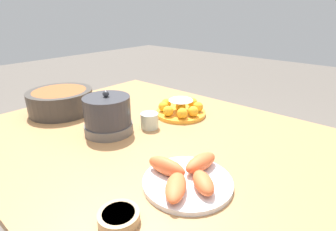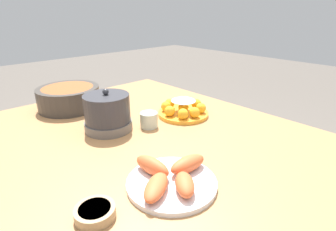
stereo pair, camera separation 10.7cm
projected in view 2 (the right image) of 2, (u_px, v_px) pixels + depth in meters
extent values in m
cylinder|color=#A87547|center=(148.00, 133.00, 1.86)|extent=(0.06, 0.06, 0.70)
cube|color=#A87547|center=(150.00, 139.00, 1.00)|extent=(1.35, 1.06, 0.03)
cylinder|color=gold|center=(183.00, 114.00, 1.17)|extent=(0.22, 0.22, 0.02)
sphere|color=#F4A823|center=(170.00, 104.00, 1.21)|extent=(0.05, 0.05, 0.05)
sphere|color=#F4A823|center=(166.00, 106.00, 1.17)|extent=(0.05, 0.05, 0.05)
sphere|color=#F4A823|center=(170.00, 111.00, 1.12)|extent=(0.05, 0.05, 0.05)
sphere|color=#F4A823|center=(182.00, 114.00, 1.09)|extent=(0.05, 0.05, 0.05)
sphere|color=#F4A823|center=(195.00, 112.00, 1.10)|extent=(0.05, 0.05, 0.05)
sphere|color=#F4A823|center=(201.00, 108.00, 1.15)|extent=(0.05, 0.05, 0.05)
sphere|color=#F4A823|center=(196.00, 104.00, 1.20)|extent=(0.05, 0.05, 0.05)
sphere|color=#F4A823|center=(184.00, 102.00, 1.23)|extent=(0.05, 0.05, 0.05)
ellipsoid|color=white|center=(183.00, 101.00, 1.15)|extent=(0.11, 0.11, 0.02)
sphere|color=#F4A823|center=(183.00, 107.00, 1.16)|extent=(0.05, 0.05, 0.05)
cylinder|color=#3D3833|center=(69.00, 98.00, 1.25)|extent=(0.28, 0.28, 0.10)
cylinder|color=brown|center=(68.00, 89.00, 1.23)|extent=(0.23, 0.23, 0.01)
cylinder|color=tan|center=(95.00, 212.00, 0.60)|extent=(0.09, 0.09, 0.03)
cylinder|color=olive|center=(95.00, 209.00, 0.59)|extent=(0.07, 0.07, 0.01)
cylinder|color=silver|center=(172.00, 183.00, 0.71)|extent=(0.25, 0.25, 0.01)
ellipsoid|color=#E06033|center=(152.00, 166.00, 0.73)|extent=(0.12, 0.05, 0.05)
ellipsoid|color=#E06033|center=(156.00, 187.00, 0.65)|extent=(0.11, 0.13, 0.04)
ellipsoid|color=#E06033|center=(185.00, 184.00, 0.66)|extent=(0.11, 0.10, 0.04)
ellipsoid|color=#E06033|center=(188.00, 164.00, 0.74)|extent=(0.06, 0.12, 0.05)
cylinder|color=beige|center=(149.00, 120.00, 1.05)|extent=(0.07, 0.07, 0.06)
cylinder|color=#66605B|center=(109.00, 125.00, 1.03)|extent=(0.18, 0.18, 0.04)
cylinder|color=#333338|center=(107.00, 108.00, 1.01)|extent=(0.17, 0.17, 0.11)
sphere|color=#333338|center=(106.00, 92.00, 0.98)|extent=(0.02, 0.02, 0.02)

